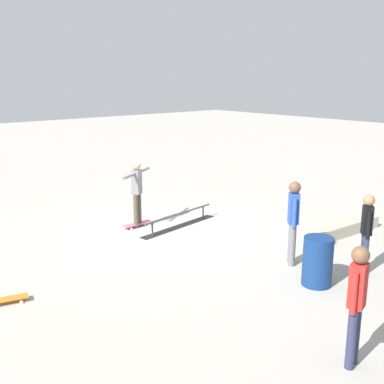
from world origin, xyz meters
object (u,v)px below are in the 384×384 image
object	(u,v)px
bystander_blue_shirt	(293,218)
trash_bin	(318,261)
skateboard_main	(138,224)
bystander_red_shirt	(357,300)
skater_main	(137,189)
skate_ledge	(340,229)
grind_rail	(179,221)
loose_skateboard_orange	(3,300)
bystander_black_shirt	(366,230)

from	to	relation	value
bystander_blue_shirt	trash_bin	distance (m)	1.14
skateboard_main	bystander_red_shirt	size ratio (longest dim) A/B	0.48
skater_main	trash_bin	world-z (taller)	skater_main
skate_ledge	bystander_red_shirt	xyz separation A→B (m)	(4.55, 3.09, 0.80)
skateboard_main	bystander_blue_shirt	bearing A→B (deg)	101.89
trash_bin	skate_ledge	bearing A→B (deg)	-155.10
skate_ledge	bystander_blue_shirt	xyz separation A→B (m)	(2.38, 0.39, 0.83)
skater_main	skateboard_main	xyz separation A→B (m)	(0.01, 0.01, -0.92)
grind_rail	trash_bin	xyz separation A→B (m)	(0.24, 4.31, 0.30)
bystander_blue_shirt	loose_skateboard_orange	bearing A→B (deg)	112.06
bystander_blue_shirt	grind_rail	bearing A→B (deg)	47.03
skateboard_main	bystander_red_shirt	xyz separation A→B (m)	(1.17, 6.76, 0.87)
bystander_blue_shirt	loose_skateboard_orange	world-z (taller)	bystander_blue_shirt
skater_main	bystander_red_shirt	distance (m)	6.87
skate_ledge	skateboard_main	world-z (taller)	skate_ledge
bystander_red_shirt	trash_bin	xyz separation A→B (m)	(-1.74, -1.79, -0.49)
bystander_blue_shirt	bystander_black_shirt	bearing A→B (deg)	-105.46
skater_main	bystander_black_shirt	world-z (taller)	skater_main
bystander_black_shirt	loose_skateboard_orange	bearing A→B (deg)	109.96
bystander_black_shirt	bystander_red_shirt	bearing A→B (deg)	166.78
skater_main	bystander_blue_shirt	xyz separation A→B (m)	(-1.00, 4.07, -0.02)
bystander_black_shirt	trash_bin	xyz separation A→B (m)	(1.14, -0.27, -0.43)
skate_ledge	bystander_blue_shirt	distance (m)	2.55
grind_rail	skateboard_main	xyz separation A→B (m)	(0.81, -0.67, -0.08)
bystander_red_shirt	trash_bin	bearing A→B (deg)	-149.80
grind_rail	skater_main	distance (m)	1.34
grind_rail	trash_bin	bearing A→B (deg)	78.37
skate_ledge	skateboard_main	bearing A→B (deg)	-47.37
trash_bin	bystander_blue_shirt	bearing A→B (deg)	-115.24
skateboard_main	trash_bin	xyz separation A→B (m)	(-0.57, 4.98, 0.38)
skate_ledge	bystander_blue_shirt	world-z (taller)	bystander_blue_shirt
skater_main	loose_skateboard_orange	bearing A→B (deg)	-3.24
skater_main	loose_skateboard_orange	world-z (taller)	skater_main
bystander_red_shirt	bystander_black_shirt	size ratio (longest dim) A/B	1.06
bystander_blue_shirt	trash_bin	xyz separation A→B (m)	(0.43, 0.92, -0.52)
grind_rail	bystander_blue_shirt	bearing A→B (deg)	84.80
bystander_red_shirt	bystander_black_shirt	bearing A→B (deg)	-167.72
loose_skateboard_orange	trash_bin	bearing A→B (deg)	162.83
grind_rail	skateboard_main	world-z (taller)	grind_rail
bystander_red_shirt	bystander_blue_shirt	xyz separation A→B (m)	(-2.18, -2.70, 0.03)
grind_rail	bystander_red_shirt	size ratio (longest dim) A/B	1.52
grind_rail	skate_ledge	distance (m)	3.95
grind_rail	bystander_red_shirt	distance (m)	6.46
trash_bin	skateboard_main	bearing A→B (deg)	-83.46
skate_ledge	skater_main	xyz separation A→B (m)	(3.37, -3.68, 0.85)
skateboard_main	trash_bin	bearing A→B (deg)	94.54
skater_main	bystander_black_shirt	distance (m)	5.52
bystander_red_shirt	skateboard_main	bearing A→B (deg)	-115.31
skate_ledge	bystander_blue_shirt	bearing A→B (deg)	9.22
skate_ledge	grind_rail	bearing A→B (deg)	-49.48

